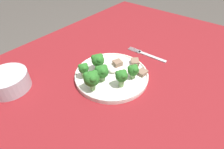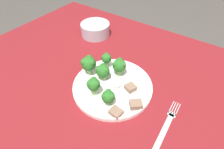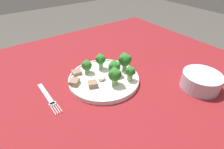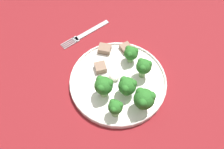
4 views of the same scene
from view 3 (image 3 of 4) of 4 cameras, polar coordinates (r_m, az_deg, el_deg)
name	(u,v)px [view 3 (image 3 of 4)]	position (r m, az deg, el deg)	size (l,w,h in m)	color
table	(90,97)	(0.73, -7.14, -7.40)	(1.37, 1.00, 0.71)	maroon
dinner_plate	(104,79)	(0.67, -2.66, -1.40)	(0.27, 0.27, 0.02)	white
fork	(48,97)	(0.64, -20.09, -7.01)	(0.03, 0.18, 0.00)	#B2B2B7
cream_bowl	(201,81)	(0.70, 26.97, -1.95)	(0.13, 0.13, 0.06)	#B7BCC6
broccoli_floret_near_rim_left	(101,59)	(0.70, -3.77, 4.91)	(0.04, 0.04, 0.06)	#7FA866
broccoli_floret_center_left	(130,72)	(0.64, 5.97, 0.90)	(0.04, 0.04, 0.06)	#7FA866
broccoli_floret_back_left	(125,60)	(0.69, 4.22, 4.88)	(0.05, 0.05, 0.07)	#7FA866
broccoli_floret_front_left	(115,75)	(0.61, 0.91, -0.11)	(0.05, 0.05, 0.07)	#7FA866
broccoli_floret_center_back	(114,67)	(0.66, 0.77, 2.51)	(0.05, 0.05, 0.06)	#7FA866
broccoli_floret_mid_cluster	(87,65)	(0.68, -8.26, 2.97)	(0.04, 0.04, 0.05)	#7FA866
meat_slice_front_slice	(93,84)	(0.62, -6.32, -3.13)	(0.04, 0.04, 0.02)	#846651
meat_slice_middle_slice	(75,82)	(0.64, -12.04, -2.51)	(0.05, 0.05, 0.02)	#846651
meat_slice_rear_slice	(77,72)	(0.70, -11.49, 0.69)	(0.04, 0.03, 0.01)	#846651
sauce_dollop	(102,78)	(0.65, -3.37, -1.14)	(0.03, 0.03, 0.02)	silver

